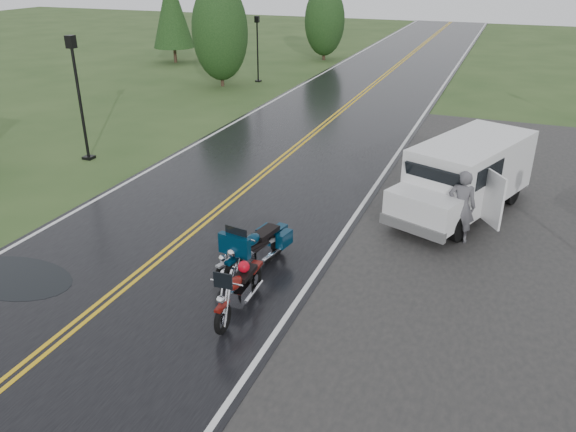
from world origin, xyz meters
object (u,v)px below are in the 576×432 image
object	(u,v)px
motorcycle_teal	(234,261)
motorcycle_silver	(224,265)
motorcycle_red	(222,308)
lamp_post_far_left	(258,49)
van_white	(405,187)
person_at_van	(461,207)
lamp_post_near_left	(80,99)

from	to	relation	value
motorcycle_teal	motorcycle_silver	world-z (taller)	motorcycle_teal
motorcycle_red	lamp_post_far_left	bearing A→B (deg)	110.56
lamp_post_far_left	motorcycle_teal	bearing A→B (deg)	-67.07
motorcycle_red	lamp_post_far_left	size ratio (longest dim) A/B	0.57
motorcycle_silver	lamp_post_far_left	world-z (taller)	lamp_post_far_left
van_white	lamp_post_far_left	world-z (taller)	lamp_post_far_left
person_at_van	motorcycle_silver	bearing A→B (deg)	43.31
van_white	lamp_post_near_left	xyz separation A→B (m)	(-11.71, 1.26, 1.13)
motorcycle_teal	motorcycle_red	bearing A→B (deg)	-61.44
motorcycle_silver	van_white	world-z (taller)	van_white
motorcycle_teal	van_white	size ratio (longest dim) A/B	0.44
motorcycle_teal	person_at_van	bearing A→B (deg)	53.78
motorcycle_silver	lamp_post_far_left	size ratio (longest dim) A/B	0.52
van_white	person_at_van	distance (m)	1.66
person_at_van	lamp_post_far_left	world-z (taller)	lamp_post_far_left
motorcycle_silver	person_at_van	bearing A→B (deg)	61.35
motorcycle_red	lamp_post_far_left	distance (m)	24.58
motorcycle_teal	van_white	distance (m)	5.53
motorcycle_red	motorcycle_teal	world-z (taller)	motorcycle_teal
lamp_post_near_left	van_white	bearing A→B (deg)	-6.13
motorcycle_teal	van_white	world-z (taller)	van_white
lamp_post_near_left	motorcycle_teal	bearing A→B (deg)	-33.99
motorcycle_silver	lamp_post_far_left	bearing A→B (deg)	130.94
motorcycle_silver	person_at_van	size ratio (longest dim) A/B	1.01
lamp_post_near_left	lamp_post_far_left	xyz separation A→B (m)	(0.01, 15.07, -0.33)
motorcycle_teal	lamp_post_far_left	size ratio (longest dim) A/B	0.64
van_white	person_at_van	bearing A→B (deg)	0.94
motorcycle_teal	lamp_post_near_left	size ratio (longest dim) A/B	0.55
person_at_van	lamp_post_far_left	size ratio (longest dim) A/B	0.52
motorcycle_red	van_white	distance (m)	6.73
motorcycle_teal	lamp_post_near_left	world-z (taller)	lamp_post_near_left
van_white	lamp_post_near_left	world-z (taller)	lamp_post_near_left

